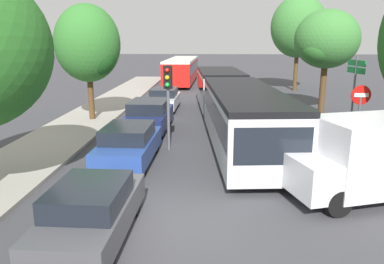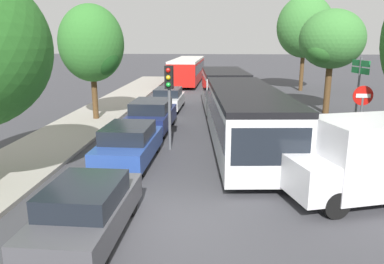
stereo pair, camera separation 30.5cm
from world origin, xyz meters
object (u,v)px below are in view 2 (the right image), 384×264
(tree_right_far, at_px, (305,28))
(white_van, at_px, (381,156))
(city_bus_rear, at_px, (188,69))
(tree_left_mid, at_px, (93,46))
(no_entry_sign, at_px, (361,112))
(queued_car_graphite, at_px, (87,210))
(queued_car_blue, at_px, (129,144))
(queued_car_white, at_px, (168,99))
(tree_right_mid, at_px, (331,41))
(traffic_light, at_px, (169,89))
(queued_car_navy, at_px, (152,116))
(direction_sign_post, at_px, (359,79))
(articulated_bus, at_px, (234,101))

(tree_right_far, bearing_deg, white_van, -96.67)
(city_bus_rear, relative_size, tree_left_mid, 1.85)
(no_entry_sign, bearing_deg, queued_car_graphite, -53.56)
(queued_car_blue, bearing_deg, queued_car_graphite, -175.73)
(city_bus_rear, bearing_deg, tree_right_far, -113.52)
(queued_car_blue, bearing_deg, white_van, -107.03)
(queued_car_white, bearing_deg, tree_left_mid, 137.58)
(queued_car_blue, relative_size, no_entry_sign, 1.47)
(tree_right_mid, bearing_deg, tree_left_mid, -166.89)
(city_bus_rear, xyz_separation_m, no_entry_sign, (8.14, -24.40, 0.46))
(queued_car_white, height_order, traffic_light, traffic_light)
(tree_right_mid, height_order, tree_right_far, tree_right_far)
(queued_car_white, relative_size, tree_right_mid, 0.66)
(city_bus_rear, xyz_separation_m, queued_car_graphite, (0.12, -30.32, -0.73))
(white_van, relative_size, tree_right_mid, 0.88)
(tree_left_mid, height_order, tree_right_mid, tree_left_mid)
(queued_car_graphite, height_order, white_van, white_van)
(queued_car_navy, relative_size, no_entry_sign, 1.57)
(queued_car_graphite, height_order, tree_left_mid, tree_left_mid)
(tree_left_mid, bearing_deg, tree_right_mid, 13.11)
(queued_car_blue, bearing_deg, direction_sign_post, -60.21)
(articulated_bus, distance_m, tree_right_far, 16.50)
(tree_left_mid, bearing_deg, white_van, -40.38)
(queued_car_white, height_order, no_entry_sign, no_entry_sign)
(queued_car_graphite, distance_m, tree_left_mid, 13.17)
(traffic_light, bearing_deg, direction_sign_post, 116.71)
(articulated_bus, height_order, queued_car_white, articulated_bus)
(queued_car_graphite, distance_m, queued_car_navy, 10.15)
(queued_car_navy, xyz_separation_m, white_van, (7.75, -7.42, 0.47))
(queued_car_graphite, distance_m, queued_car_white, 15.81)
(queued_car_graphite, bearing_deg, tree_left_mid, 18.15)
(queued_car_white, height_order, tree_left_mid, tree_left_mid)
(queued_car_white, relative_size, white_van, 0.75)
(city_bus_rear, distance_m, queued_car_navy, 20.19)
(articulated_bus, distance_m, traffic_light, 4.72)
(articulated_bus, height_order, queued_car_navy, articulated_bus)
(queued_car_white, xyz_separation_m, no_entry_sign, (8.22, -9.89, 1.18))
(tree_right_mid, bearing_deg, queued_car_blue, -134.19)
(articulated_bus, distance_m, tree_left_mid, 7.98)
(white_van, bearing_deg, queued_car_blue, -35.06)
(queued_car_blue, relative_size, tree_right_mid, 0.68)
(traffic_light, height_order, direction_sign_post, direction_sign_post)
(tree_left_mid, bearing_deg, queued_car_white, 46.21)
(white_van, xyz_separation_m, direction_sign_post, (2.08, 7.87, 1.31))
(white_van, height_order, tree_left_mid, tree_left_mid)
(queued_car_white, height_order, tree_right_far, tree_right_far)
(tree_right_far, bearing_deg, city_bus_rear, 154.76)
(articulated_bus, relative_size, traffic_light, 4.98)
(queued_car_graphite, relative_size, white_van, 0.73)
(white_van, height_order, direction_sign_post, direction_sign_post)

